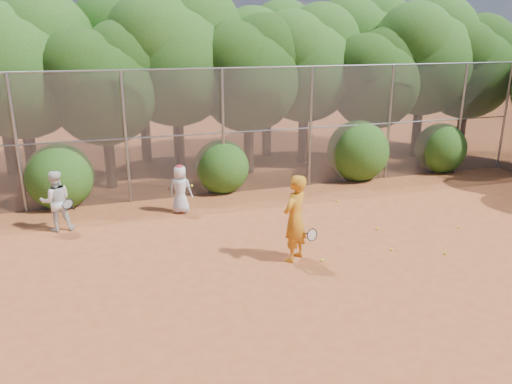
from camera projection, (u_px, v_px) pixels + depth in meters
name	position (u px, v px, depth m)	size (l,w,h in m)	color
ground	(331.00, 267.00, 11.24)	(80.00, 80.00, 0.00)	#A54E25
fence_back	(250.00, 130.00, 16.03)	(20.05, 0.09, 4.03)	gray
tree_1	(20.00, 61.00, 15.76)	(4.64, 4.03, 6.35)	black
tree_2	(104.00, 80.00, 16.00)	(3.99, 3.47, 5.47)	black
tree_3	(176.00, 52.00, 17.39)	(4.89, 4.26, 6.70)	black
tree_4	(250.00, 70.00, 17.74)	(4.19, 3.64, 5.73)	black
tree_5	(306.00, 60.00, 19.09)	(4.51, 3.92, 6.17)	black
tree_6	(376.00, 75.00, 19.06)	(3.86, 3.36, 5.29)	black
tree_7	(425.00, 52.00, 20.08)	(4.77, 4.14, 6.53)	black
tree_8	(470.00, 64.00, 20.51)	(4.25, 3.70, 5.82)	black
tree_10	(141.00, 44.00, 19.03)	(5.15, 4.48, 7.06)	black
tree_11	(268.00, 55.00, 20.23)	(4.64, 4.03, 6.35)	black
tree_12	(361.00, 45.00, 21.95)	(5.02, 4.37, 6.88)	black
bush_0	(59.00, 173.00, 14.95)	(2.00, 2.00, 2.00)	#234E13
bush_1	(222.00, 164.00, 16.41)	(1.80, 1.80, 1.80)	#234E13
bush_2	(358.00, 148.00, 17.77)	(2.20, 2.20, 2.20)	#234E13
bush_3	(441.00, 146.00, 18.81)	(1.90, 1.90, 1.90)	#234E13
player_yellow	(295.00, 218.00, 11.29)	(0.95, 0.84, 2.04)	orange
player_teen	(181.00, 189.00, 14.42)	(0.82, 0.73, 1.44)	silver
player_white	(56.00, 201.00, 13.08)	(0.91, 0.82, 1.63)	white
ball_0	(391.00, 249.00, 12.05)	(0.07, 0.07, 0.07)	yellow
ball_1	(377.00, 229.00, 13.32)	(0.07, 0.07, 0.07)	yellow
ball_2	(445.00, 253.00, 11.84)	(0.07, 0.07, 0.07)	yellow
ball_3	(459.00, 227.00, 13.43)	(0.07, 0.07, 0.07)	yellow
ball_4	(322.00, 260.00, 11.47)	(0.07, 0.07, 0.07)	yellow
ball_5	(337.00, 201.00, 15.50)	(0.07, 0.07, 0.07)	yellow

